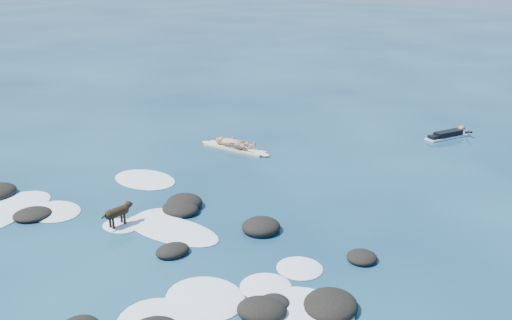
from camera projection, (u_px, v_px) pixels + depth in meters
The scene contains 6 objects.
ground at pixel (157, 226), 15.92m from camera, with size 160.00×160.00×0.00m, color #0A2642.
reef_rocks at pixel (109, 240), 14.88m from camera, with size 13.96×7.42×0.47m.
breaking_foam at pixel (108, 243), 14.92m from camera, with size 14.55×8.18×0.12m.
standing_surfer_rig at pixel (235, 132), 21.98m from camera, with size 3.20×0.64×1.82m.
paddling_surfer_rig at pixel (449, 135), 23.64m from camera, with size 1.56×2.26×0.41m.
dog at pixel (118, 212), 15.71m from camera, with size 0.35×1.09×0.69m.
Camera 1 is at (10.41, -10.30, 7.07)m, focal length 40.00 mm.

